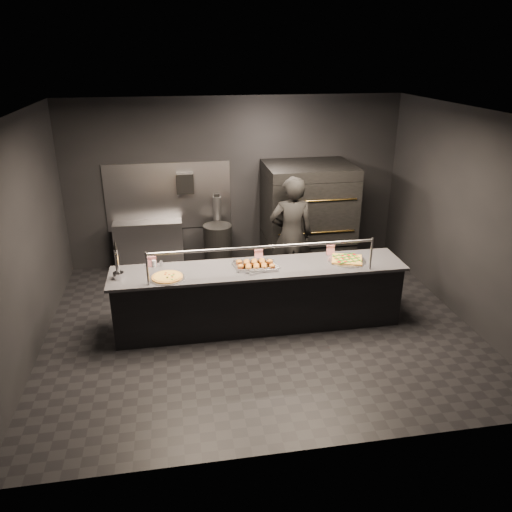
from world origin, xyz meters
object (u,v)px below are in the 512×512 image
(square_pizza, at_px, (347,260))
(fire_extinguisher, at_px, (217,208))
(service_counter, at_px, (259,296))
(beer_tap, at_px, (118,267))
(towel_dispenser, at_px, (185,183))
(round_pizza, at_px, (167,277))
(slider_tray_b, at_px, (259,266))
(slider_tray_a, at_px, (251,264))
(pizza_oven, at_px, (307,217))
(prep_shelf, at_px, (149,246))
(trash_bin, at_px, (218,248))
(worker, at_px, (291,236))

(square_pizza, bearing_deg, fire_extinguisher, 124.26)
(service_counter, height_order, beer_tap, beer_tap)
(towel_dispenser, height_order, round_pizza, towel_dispenser)
(slider_tray_b, bearing_deg, service_counter, 88.30)
(fire_extinguisher, xyz_separation_m, slider_tray_a, (0.25, -2.35, -0.11))
(pizza_oven, relative_size, prep_shelf, 1.59)
(pizza_oven, relative_size, trash_bin, 2.24)
(beer_tap, bearing_deg, round_pizza, -9.63)
(pizza_oven, height_order, worker, worker)
(fire_extinguisher, xyz_separation_m, round_pizza, (-0.91, -2.55, -0.12))
(service_counter, height_order, pizza_oven, pizza_oven)
(slider_tray_a, xyz_separation_m, slider_tray_b, (0.10, -0.06, 0.00))
(trash_bin, bearing_deg, slider_tray_a, -81.98)
(towel_dispenser, distance_m, slider_tray_a, 2.54)
(service_counter, xyz_separation_m, worker, (0.70, 1.04, 0.50))
(prep_shelf, height_order, worker, worker)
(worker, bearing_deg, slider_tray_a, 52.52)
(towel_dispenser, distance_m, fire_extinguisher, 0.74)
(pizza_oven, xyz_separation_m, trash_bin, (-1.58, 0.16, -0.54))
(prep_shelf, xyz_separation_m, square_pizza, (2.88, -2.31, 0.49))
(beer_tap, xyz_separation_m, trash_bin, (1.51, 2.11, -0.65))
(round_pizza, relative_size, trash_bin, 0.56)
(prep_shelf, height_order, round_pizza, round_pizza)
(prep_shelf, distance_m, slider_tray_b, 2.87)
(prep_shelf, distance_m, towel_dispenser, 1.31)
(square_pizza, relative_size, worker, 0.28)
(slider_tray_a, distance_m, slider_tray_b, 0.12)
(fire_extinguisher, distance_m, square_pizza, 2.89)
(pizza_oven, distance_m, beer_tap, 3.66)
(beer_tap, bearing_deg, prep_shelf, 82.89)
(beer_tap, bearing_deg, worker, 22.62)
(prep_shelf, xyz_separation_m, worker, (2.30, -1.28, 0.52))
(slider_tray_b, bearing_deg, beer_tap, -179.01)
(fire_extinguisher, xyz_separation_m, worker, (1.05, -1.36, -0.09))
(trash_bin, distance_m, worker, 1.59)
(towel_dispenser, bearing_deg, square_pizza, -47.53)
(slider_tray_b, bearing_deg, towel_dispenser, 110.55)
(worker, bearing_deg, prep_shelf, -27.48)
(prep_shelf, bearing_deg, service_counter, -55.41)
(pizza_oven, distance_m, round_pizza, 3.20)
(pizza_oven, bearing_deg, prep_shelf, 171.46)
(fire_extinguisher, xyz_separation_m, beer_tap, (-1.54, -2.44, 0.02))
(towel_dispenser, xyz_separation_m, slider_tray_b, (0.90, -2.40, -0.60))
(towel_dispenser, relative_size, worker, 0.18)
(beer_tap, distance_m, worker, 2.82)
(pizza_oven, xyz_separation_m, fire_extinguisher, (-1.55, 0.50, 0.09))
(slider_tray_b, height_order, trash_bin, slider_tray_b)
(worker, bearing_deg, pizza_oven, -118.43)
(prep_shelf, xyz_separation_m, round_pizza, (0.34, -2.47, 0.49))
(slider_tray_b, height_order, square_pizza, slider_tray_b)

